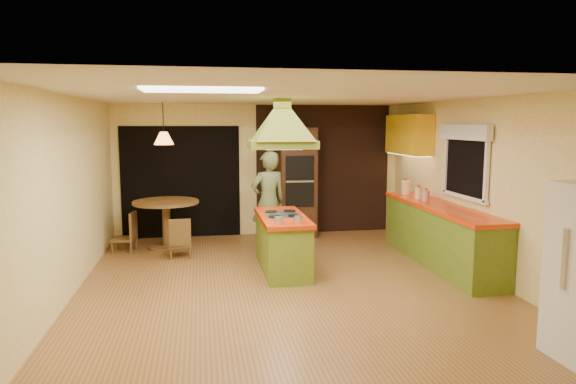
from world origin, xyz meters
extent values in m
plane|color=#9B6732|center=(0.00, 0.00, 0.00)|extent=(6.50, 6.50, 0.00)
plane|color=#FAF2B3|center=(0.00, 3.25, 1.25)|extent=(5.50, 0.00, 5.50)
plane|color=#FAF2B3|center=(0.00, -3.25, 1.25)|extent=(5.50, 0.00, 5.50)
plane|color=#FAF2B3|center=(-2.75, 0.00, 1.25)|extent=(0.00, 6.50, 6.50)
plane|color=#FAF2B3|center=(2.75, 0.00, 1.25)|extent=(0.00, 6.50, 6.50)
plane|color=silver|center=(0.00, 0.00, 2.50)|extent=(6.50, 6.50, 0.00)
cube|color=#381E14|center=(1.25, 3.23, 1.25)|extent=(2.64, 0.03, 2.50)
cube|color=black|center=(-1.50, 3.23, 1.05)|extent=(2.20, 0.03, 2.10)
cube|color=olive|center=(2.45, 0.60, 0.43)|extent=(0.58, 3.00, 0.86)
cube|color=#E53807|center=(2.45, 0.60, 0.89)|extent=(0.62, 3.05, 0.06)
cube|color=yellow|center=(2.57, 2.20, 1.95)|extent=(0.34, 1.40, 0.70)
cube|color=black|center=(2.72, 0.40, 1.55)|extent=(0.03, 1.16, 0.96)
cube|color=white|center=(2.67, 0.40, 2.02)|extent=(0.10, 1.35, 0.22)
cube|color=white|center=(-1.10, -1.20, 2.48)|extent=(1.20, 0.60, 0.03)
cube|color=olive|center=(0.02, 0.67, 0.38)|extent=(0.61, 1.56, 0.76)
cube|color=red|center=(0.02, 0.67, 0.79)|extent=(0.66, 1.63, 0.06)
cube|color=silver|center=(0.02, 0.67, 0.83)|extent=(0.47, 0.69, 0.02)
cube|color=olive|center=(0.02, 0.67, 1.85)|extent=(0.95, 0.69, 0.11)
pyramid|color=olive|center=(0.02, 0.67, 2.35)|extent=(0.95, 0.69, 0.45)
cube|color=olive|center=(0.02, 0.67, 2.43)|extent=(0.22, 0.22, 0.14)
imported|color=#515E32|center=(-0.03, 1.84, 0.85)|extent=(0.70, 0.56, 1.69)
cube|color=#4B2A18|center=(0.67, 2.95, 1.03)|extent=(0.69, 0.58, 2.07)
cube|color=black|center=(0.67, 2.65, 1.33)|extent=(0.53, 0.02, 0.45)
cube|color=black|center=(0.67, 2.65, 0.83)|extent=(0.53, 0.02, 0.45)
cylinder|color=brown|center=(-1.73, 2.34, 0.81)|extent=(1.12, 1.12, 0.05)
cylinder|color=brown|center=(-1.73, 2.34, 0.42)|extent=(0.14, 0.14, 0.78)
cylinder|color=brown|center=(-1.73, 2.34, 0.03)|extent=(0.63, 0.63, 0.05)
cone|color=#FF9E3F|center=(-1.73, 2.34, 1.90)|extent=(0.40, 0.40, 0.21)
cylinder|color=#FFF5CD|center=(2.40, 1.84, 1.04)|extent=(0.19, 0.19, 0.24)
cylinder|color=beige|center=(2.40, 1.03, 1.00)|extent=(0.14, 0.14, 0.17)
cylinder|color=#FFF1CD|center=(2.40, 1.29, 1.01)|extent=(0.17, 0.17, 0.18)
camera|label=1|loc=(-1.13, -6.57, 2.15)|focal=32.00mm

